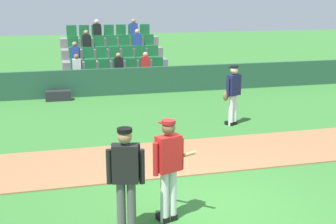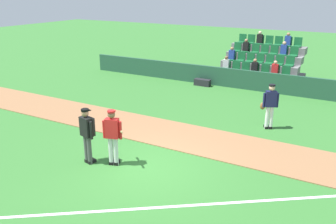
# 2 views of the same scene
# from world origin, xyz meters

# --- Properties ---
(ground_plane) EXTENTS (80.00, 80.00, 0.00)m
(ground_plane) POSITION_xyz_m (0.00, 0.00, 0.00)
(ground_plane) COLOR #33702D
(infield_dirt_path) EXTENTS (28.00, 2.38, 0.03)m
(infield_dirt_path) POSITION_xyz_m (0.00, 2.66, 0.01)
(infield_dirt_path) COLOR #936642
(infield_dirt_path) RESTS_ON ground
(dugout_fence) EXTENTS (20.00, 0.16, 1.03)m
(dugout_fence) POSITION_xyz_m (0.00, 10.08, 0.52)
(dugout_fence) COLOR #234C38
(dugout_fence) RESTS_ON ground
(stadium_bleachers) EXTENTS (4.45, 3.80, 2.70)m
(stadium_bleachers) POSITION_xyz_m (-0.01, 12.37, 0.75)
(stadium_bleachers) COLOR slate
(stadium_bleachers) RESTS_ON ground
(batter_red_jersey) EXTENTS (0.74, 0.69, 1.76)m
(batter_red_jersey) POSITION_xyz_m (-0.91, -0.32, 0.97)
(batter_red_jersey) COLOR silver
(batter_red_jersey) RESTS_ON ground
(umpire_home_plate) EXTENTS (0.58, 0.37, 1.76)m
(umpire_home_plate) POSITION_xyz_m (-1.66, -0.59, 1.00)
(umpire_home_plate) COLOR #4C4C4C
(umpire_home_plate) RESTS_ON ground
(runner_navy_jersey) EXTENTS (0.65, 0.42, 1.76)m
(runner_navy_jersey) POSITION_xyz_m (2.41, 4.97, 0.96)
(runner_navy_jersey) COLOR white
(runner_navy_jersey) RESTS_ON ground
(equipment_bag) EXTENTS (0.90, 0.36, 0.36)m
(equipment_bag) POSITION_xyz_m (-2.45, 9.63, 0.18)
(equipment_bag) COLOR #232328
(equipment_bag) RESTS_ON ground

